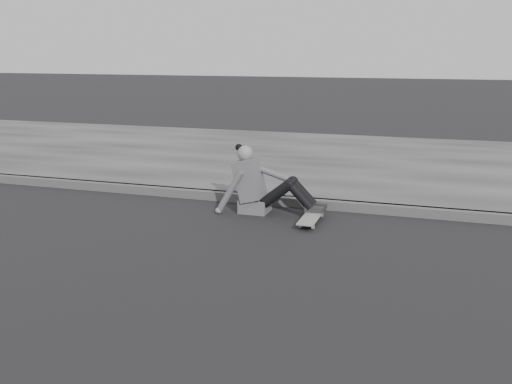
% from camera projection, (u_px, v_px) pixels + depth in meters
% --- Properties ---
extents(ground, '(80.00, 80.00, 0.00)m').
position_uv_depth(ground, '(433.00, 302.00, 4.73)').
color(ground, black).
rests_on(ground, ground).
extents(curb, '(24.00, 0.16, 0.12)m').
position_uv_depth(curb, '(436.00, 213.00, 7.10)').
color(curb, '#474747').
rests_on(curb, ground).
extents(sidewalk, '(24.00, 6.00, 0.12)m').
position_uv_depth(sidewalk, '(438.00, 167.00, 9.90)').
color(sidewalk, '#3E3E3E').
rests_on(sidewalk, ground).
extents(skateboard, '(0.20, 0.78, 0.09)m').
position_uv_depth(skateboard, '(311.00, 217.00, 6.90)').
color(skateboard, gray).
rests_on(skateboard, ground).
extents(seated_woman, '(1.38, 0.46, 0.88)m').
position_uv_depth(seated_woman, '(260.00, 185.00, 7.27)').
color(seated_woman, '#525254').
rests_on(seated_woman, ground).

